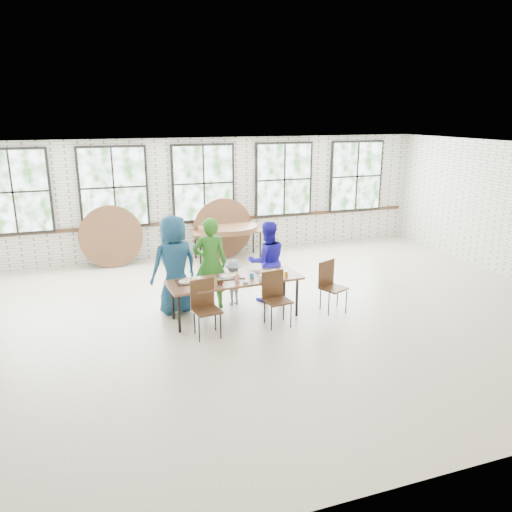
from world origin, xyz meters
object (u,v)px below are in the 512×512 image
Objects in this scene: chair_near_right at (275,293)px; storage_table at (228,232)px; chair_near_left at (205,303)px; dining_table at (235,282)px.

storage_table is at bearing 77.35° from chair_near_right.
chair_near_left reaches higher than storage_table.
dining_table is 2.57× the size of chair_near_right.
dining_table is 3.88m from storage_table.
chair_near_right is at bearing -42.37° from dining_table.
storage_table is (1.63, 4.27, 0.13)m from chair_near_left.
dining_table is at bearing -100.88° from storage_table.
chair_near_left is at bearing -107.62° from storage_table.
chair_near_right reaches higher than dining_table.
dining_table is 2.57× the size of chair_near_left.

